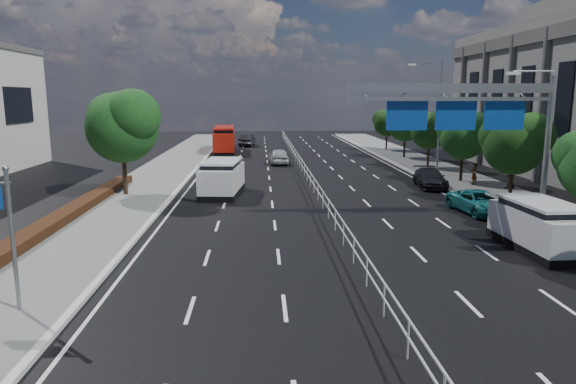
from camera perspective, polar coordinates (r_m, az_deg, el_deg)
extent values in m
plane|color=black|center=(16.07, 9.89, -12.34)|extent=(160.00, 160.00, 0.00)
cube|color=silver|center=(16.60, -22.81, -12.01)|extent=(0.25, 140.00, 0.15)
cube|color=silver|center=(37.43, 2.24, 2.55)|extent=(0.05, 85.00, 0.05)
cube|color=silver|center=(37.50, 2.24, 1.87)|extent=(0.05, 85.00, 0.05)
cube|color=black|center=(22.51, -29.00, -5.86)|extent=(1.00, 36.00, 0.44)
cylinder|color=gray|center=(16.54, -28.23, -5.11)|extent=(0.12, 0.12, 4.20)
sphere|color=gray|center=(16.14, -28.89, 2.27)|extent=(0.18, 0.18, 0.18)
cylinder|color=gray|center=(28.30, 26.82, 4.14)|extent=(0.28, 0.28, 7.20)
cube|color=gray|center=(26.04, 17.62, 10.94)|extent=(10.20, 0.25, 0.45)
cube|color=gray|center=(26.04, 17.56, 9.84)|extent=(10.20, 0.18, 0.18)
cylinder|color=gray|center=(27.72, 25.65, 12.01)|extent=(2.00, 0.10, 0.10)
cube|color=silver|center=(27.25, 23.74, 11.98)|extent=(0.60, 0.25, 0.15)
cube|color=#0D3A93|center=(27.32, 22.88, 7.83)|extent=(2.00, 0.08, 1.40)
cube|color=white|center=(27.36, 22.84, 7.84)|extent=(1.80, 0.02, 1.20)
cube|color=#0D3A93|center=(26.36, 18.14, 8.07)|extent=(2.00, 0.08, 1.40)
cube|color=white|center=(26.41, 18.10, 8.07)|extent=(1.80, 0.02, 1.20)
cube|color=#0D3A93|center=(25.60, 13.08, 8.26)|extent=(2.00, 0.08, 1.40)
cube|color=white|center=(25.65, 13.05, 8.26)|extent=(1.80, 0.02, 1.20)
cylinder|color=gray|center=(42.89, 16.49, 7.85)|extent=(0.16, 0.16, 9.00)
cylinder|color=gray|center=(42.55, 15.23, 13.69)|extent=(0.10, 2.40, 0.10)
cube|color=silver|center=(42.18, 13.63, 13.59)|extent=(0.60, 0.25, 0.15)
cube|color=#4C4947|center=(41.95, 27.01, 15.46)|extent=(0.40, 36.00, 1.00)
cylinder|color=black|center=(33.80, -17.71, 2.48)|extent=(0.28, 0.28, 3.50)
sphere|color=#133D15|center=(33.55, -17.96, 6.86)|extent=(4.40, 4.40, 4.40)
sphere|color=#133D15|center=(32.67, -16.82, 8.06)|extent=(3.30, 3.30, 3.30)
sphere|color=#133D15|center=(34.36, -18.99, 7.81)|extent=(3.08, 3.08, 3.08)
cylinder|color=black|center=(32.77, 23.54, 1.24)|extent=(0.22, 0.22, 2.80)
sphere|color=black|center=(32.53, 23.80, 4.84)|extent=(3.50, 3.50, 3.50)
sphere|color=black|center=(32.35, 25.41, 5.69)|extent=(2.62, 2.62, 2.62)
sphere|color=black|center=(32.70, 22.49, 5.75)|extent=(2.45, 2.45, 2.45)
cylinder|color=black|center=(39.55, 18.72, 2.94)|extent=(0.22, 0.22, 2.70)
sphere|color=#133D15|center=(39.36, 18.89, 5.83)|extent=(3.30, 3.30, 3.30)
sphere|color=#133D15|center=(39.12, 20.11, 6.52)|extent=(2.48, 2.48, 2.47)
sphere|color=#133D15|center=(39.58, 17.88, 6.54)|extent=(2.31, 2.31, 2.31)
cylinder|color=black|center=(46.55, 15.32, 4.16)|extent=(0.21, 0.21, 2.65)
sphere|color=black|center=(46.39, 15.43, 6.57)|extent=(3.20, 3.20, 3.20)
sphere|color=black|center=(46.11, 16.42, 7.16)|extent=(2.40, 2.40, 2.40)
sphere|color=black|center=(46.64, 14.62, 7.15)|extent=(2.24, 2.24, 2.24)
cylinder|color=black|center=(53.67, 12.81, 5.18)|extent=(0.23, 0.23, 2.85)
sphere|color=#133D15|center=(53.53, 12.91, 7.43)|extent=(3.60, 3.60, 3.60)
sphere|color=#133D15|center=(53.19, 13.84, 7.99)|extent=(2.70, 2.70, 2.70)
sphere|color=#133D15|center=(53.86, 12.12, 7.96)|extent=(2.52, 2.52, 2.52)
cylinder|color=black|center=(60.90, 10.89, 5.75)|extent=(0.21, 0.21, 2.60)
sphere|color=black|center=(60.78, 10.95, 7.55)|extent=(3.10, 3.10, 3.10)
sphere|color=black|center=(60.46, 11.65, 8.01)|extent=(2.32, 2.33, 2.32)
sphere|color=black|center=(61.08, 10.36, 7.98)|extent=(2.17, 2.17, 2.17)
cube|color=black|center=(33.19, -7.29, 0.01)|extent=(2.76, 5.36, 0.37)
cube|color=silver|center=(33.04, -7.33, 1.53)|extent=(2.70, 5.25, 1.52)
cube|color=black|center=(32.93, -7.36, 2.84)|extent=(2.38, 3.83, 0.67)
cube|color=silver|center=(32.89, -7.37, 3.42)|extent=(2.50, 4.14, 0.13)
cylinder|color=black|center=(31.73, -9.46, -0.18)|extent=(0.40, 0.79, 0.76)
cylinder|color=black|center=(31.38, -6.19, -0.21)|extent=(0.40, 0.79, 0.76)
cylinder|color=black|center=(34.94, -8.30, 0.84)|extent=(0.40, 0.79, 0.76)
cylinder|color=black|center=(34.63, -5.32, 0.82)|extent=(0.40, 0.79, 0.76)
cube|color=black|center=(58.92, -7.05, 4.57)|extent=(2.69, 9.70, 0.29)
cube|color=#9F150B|center=(58.80, -7.07, 5.77)|extent=(2.64, 9.51, 1.95)
cube|color=black|center=(58.73, -7.10, 6.71)|extent=(2.35, 6.86, 0.86)
cube|color=#9F150B|center=(58.71, -7.10, 7.13)|extent=(2.46, 7.43, 0.17)
cylinder|color=black|center=(55.85, -8.09, 4.38)|extent=(0.28, 0.60, 0.59)
cylinder|color=black|center=(55.79, -6.16, 4.41)|extent=(0.28, 0.60, 0.59)
cylinder|color=black|center=(62.03, -7.85, 4.99)|extent=(0.28, 0.60, 0.59)
cylinder|color=black|center=(61.98, -6.11, 5.02)|extent=(0.28, 0.60, 0.59)
imported|color=#AAAEB2|center=(48.12, -1.06, 4.01)|extent=(1.90, 4.32, 1.45)
imported|color=black|center=(65.93, -4.57, 5.76)|extent=(2.10, 4.59, 1.46)
cube|color=black|center=(23.59, 26.02, -5.38)|extent=(2.26, 4.97, 0.33)
cube|color=silver|center=(23.40, 26.18, -3.47)|extent=(2.22, 4.88, 1.38)
cube|color=black|center=(23.25, 26.32, -1.81)|extent=(2.00, 3.53, 0.61)
cube|color=silver|center=(23.19, 26.38, -1.07)|extent=(2.09, 3.82, 0.12)
cylinder|color=black|center=(21.81, 26.27, -6.16)|extent=(0.32, 0.70, 0.69)
cylinder|color=black|center=(24.46, 22.43, -4.13)|extent=(0.32, 0.70, 0.69)
cylinder|color=black|center=(25.29, 25.87, -3.93)|extent=(0.32, 0.70, 0.69)
imported|color=#166164|center=(29.45, 20.53, -1.09)|extent=(2.54, 4.59, 1.21)
imported|color=black|center=(36.96, 15.51, 1.51)|extent=(2.25, 4.57, 1.28)
imported|color=gray|center=(37.89, 19.98, 1.88)|extent=(0.66, 0.65, 1.53)
imported|color=gray|center=(37.48, 23.34, 1.77)|extent=(0.93, 0.76, 1.81)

